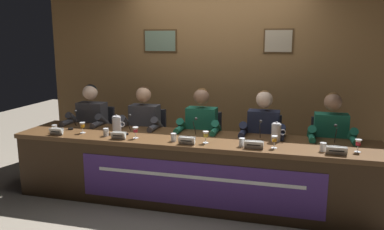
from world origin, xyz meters
The scene contains 35 objects.
ground_plane centered at (0.00, 0.00, 0.00)m, with size 12.00×12.00×0.00m, color gray.
wall_back_panelled centered at (0.00, 1.41, 1.30)m, with size 5.20×0.14×2.60m.
conference_table centered at (0.00, -0.12, 0.51)m, with size 4.00×0.78×0.73m.
chair_far_left centered at (-1.48, 0.57, 0.43)m, with size 0.44×0.44×0.90m.
panelist_far_left centered at (-1.48, 0.37, 0.71)m, with size 0.51×0.48×1.22m.
nameplate_far_left centered at (-1.51, -0.29, 0.77)m, with size 0.16×0.06×0.08m.
juice_glass_far_left centered at (-1.27, -0.13, 0.82)m, with size 0.06×0.06×0.12m.
water_cup_far_left centered at (-1.61, -0.18, 0.77)m, with size 0.06×0.06×0.08m.
microphone_far_left centered at (-1.49, 0.01, 0.81)m, with size 0.06×0.17×0.22m.
chair_left centered at (-0.74, 0.57, 0.43)m, with size 0.44×0.44×0.90m.
panelist_left centered at (-0.74, 0.37, 0.71)m, with size 0.51×0.48×1.22m.
nameplate_left centered at (-0.75, -0.27, 0.77)m, with size 0.16×0.06×0.08m.
juice_glass_left centered at (-0.58, -0.20, 0.82)m, with size 0.06×0.06×0.12m.
water_cup_left centered at (-0.95, -0.19, 0.77)m, with size 0.06×0.06×0.08m.
microphone_left centered at (-0.75, -0.05, 0.81)m, with size 0.06×0.17×0.22m.
chair_center centered at (0.00, 0.57, 0.43)m, with size 0.44×0.44×0.90m.
panelist_center centered at (0.00, 0.37, 0.71)m, with size 0.51×0.48×1.22m.
nameplate_center centered at (0.02, -0.29, 0.77)m, with size 0.17×0.06×0.08m.
juice_glass_center centered at (0.20, -0.19, 0.82)m, with size 0.06×0.06×0.12m.
water_cup_center centered at (-0.15, -0.21, 0.77)m, with size 0.06×0.06×0.08m.
microphone_center centered at (0.03, -0.04, 0.81)m, with size 0.06×0.17×0.22m.
chair_right centered at (0.74, 0.57, 0.43)m, with size 0.44×0.44×0.90m.
panelist_right centered at (0.74, 0.37, 0.71)m, with size 0.51×0.48×1.22m.
nameplate_right centered at (0.70, -0.27, 0.77)m, with size 0.19×0.06×0.08m.
juice_glass_right centered at (0.90, -0.19, 0.82)m, with size 0.06×0.06×0.12m.
water_cup_right centered at (0.58, -0.22, 0.77)m, with size 0.06×0.06×0.08m.
microphone_right centered at (0.73, 0.01, 0.81)m, with size 0.06×0.17×0.22m.
chair_far_right centered at (1.48, 0.57, 0.43)m, with size 0.44×0.44×0.90m.
panelist_far_right centered at (1.48, 0.37, 0.71)m, with size 0.51×0.48×1.22m.
nameplate_far_right centered at (1.47, -0.27, 0.77)m, with size 0.19×0.06×0.08m.
juice_glass_far_right centered at (1.67, -0.13, 0.82)m, with size 0.06×0.06×0.12m.
water_cup_far_right centered at (1.36, -0.19, 0.77)m, with size 0.06×0.06×0.08m.
microphone_far_right centered at (1.49, 0.01, 0.81)m, with size 0.06×0.17×0.22m.
water_pitcher_left_side centered at (-0.90, -0.01, 0.83)m, with size 0.15×0.10×0.21m.
water_pitcher_right_side centered at (0.90, 0.08, 0.83)m, with size 0.15×0.10×0.21m.
Camera 1 is at (1.03, -3.88, 1.79)m, focal length 35.27 mm.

